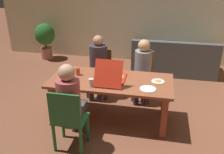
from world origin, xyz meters
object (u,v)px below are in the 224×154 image
Objects in this scene: person_2 at (70,99)px; drinking_glass_0 at (78,71)px; potted_plant at (45,37)px; chair_2 at (68,119)px; dining_table at (111,86)px; chair_1 at (143,74)px; plate_1 at (158,81)px; drinking_glass_1 at (91,83)px; chair_0 at (100,71)px; person_0 at (98,62)px; plate_0 at (148,89)px; person_1 at (143,66)px; couch at (173,60)px; pizza_box_0 at (112,77)px.

person_2 is 0.82m from drinking_glass_0.
chair_2 is at bearing -60.58° from potted_plant.
dining_table is 0.60m from drinking_glass_0.
chair_1 reaches higher than plate_1.
chair_0 is at bearing 98.08° from drinking_glass_1.
drinking_glass_1 is (-0.98, -0.35, 0.05)m from plate_1.
person_0 is at bearing -42.88° from potted_plant.
chair_2 is at bearing -90.00° from person_2.
drinking_glass_0 is (-0.16, 0.80, 0.06)m from person_2.
plate_0 is (0.60, -0.21, 0.11)m from dining_table.
person_0 is at bearing 99.06° from drinking_glass_1.
couch is at bearing 67.72° from person_1.
chair_2 is 7.36× the size of drinking_glass_0.
person_1 is 0.61× the size of couch.
potted_plant is (-1.92, 3.27, -0.13)m from person_2.
chair_2 is 1.56× the size of pizza_box_0.
chair_1 is at bearing 64.27° from dining_table.
person_1 reaches higher than plate_1.
drinking_glass_1 is (-0.25, -0.28, 0.00)m from pizza_box_0.
couch is (1.62, 2.21, -0.50)m from drinking_glass_0.
person_2 is 0.47m from drinking_glass_1.
plate_0 is at bearing 26.61° from person_2.
plate_1 is at bearing -67.08° from person_1.
person_0 is (-0.41, 0.76, 0.09)m from dining_table.
chair_0 reaches higher than dining_table.
drinking_glass_0 is at bearing 101.29° from person_2.
chair_0 is 1.52m from plate_0.
dining_table is 0.83m from person_2.
chair_2 is at bearing -116.06° from pizza_box_0.
person_1 is 4.88× the size of plate_0.
chair_1 is 1.96m from chair_2.
pizza_box_0 is (0.42, -0.76, 0.07)m from person_0.
plate_1 is at bearing -0.21° from drinking_glass_0.
person_0 reaches higher than chair_1.
pizza_box_0 is at bearing -114.53° from couch.
person_0 reaches higher than couch.
pizza_box_0 is 2.50× the size of plate_0.
pizza_box_0 is 0.73m from plate_1.
person_0 is at bearing 90.00° from chair_2.
person_2 is (-0.41, -0.72, 0.11)m from dining_table.
drinking_glass_0 is at bearing -103.13° from person_0.
couch is at bearing 65.19° from dining_table.
person_2 is at bearing 90.00° from chair_2.
person_1 is (0.00, -0.13, 0.22)m from chair_1.
person_2 is at bearing -78.71° from drinking_glass_0.
couch is at bearing 64.02° from person_2.
drinking_glass_1 is 0.06× the size of couch.
dining_table is 1.65× the size of person_1.
dining_table is 0.41m from drinking_glass_1.
chair_0 reaches higher than drinking_glass_1.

